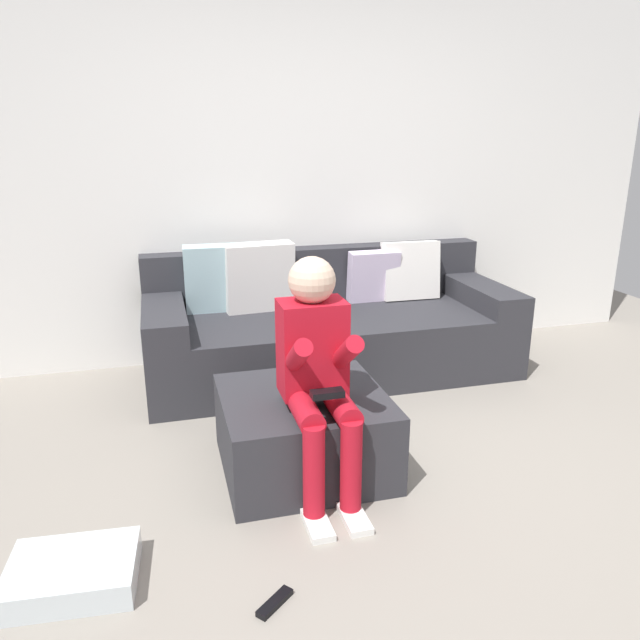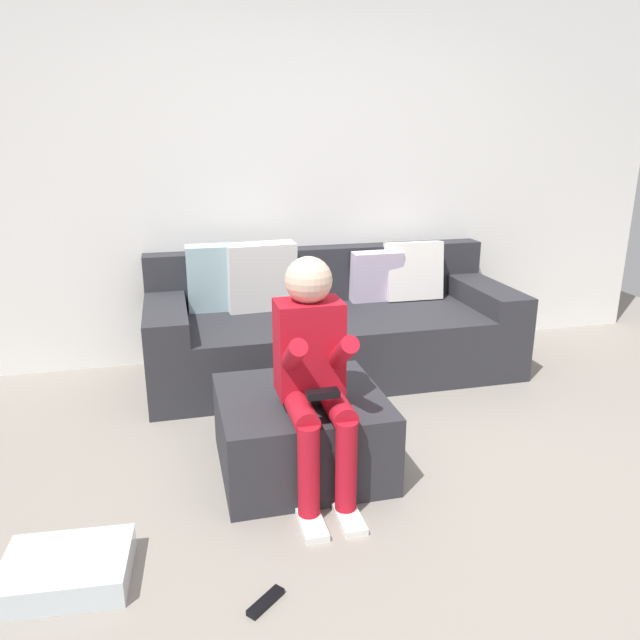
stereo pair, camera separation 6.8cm
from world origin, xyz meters
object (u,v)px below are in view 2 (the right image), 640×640
person_seated (314,364)px  remote_near_ottoman (266,602)px  couch_sectional (330,327)px  storage_bin (67,570)px  ottoman (301,431)px

person_seated → remote_near_ottoman: person_seated is taller
couch_sectional → storage_bin: size_ratio=5.39×
couch_sectional → storage_bin: (-1.49, -1.81, -0.25)m
storage_bin → remote_near_ottoman: (0.69, -0.29, -0.04)m
ottoman → storage_bin: size_ratio=1.72×
person_seated → remote_near_ottoman: (-0.34, -0.69, -0.60)m
remote_near_ottoman → storage_bin: bearing=117.3°
couch_sectional → remote_near_ottoman: size_ratio=15.29×
storage_bin → couch_sectional: bearing=50.5°
person_seated → storage_bin: 1.24m
person_seated → storage_bin: person_seated is taller
couch_sectional → remote_near_ottoman: 2.26m
couch_sectional → ottoman: 1.32m
storage_bin → remote_near_ottoman: storage_bin is taller
couch_sectional → storage_bin: 2.35m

